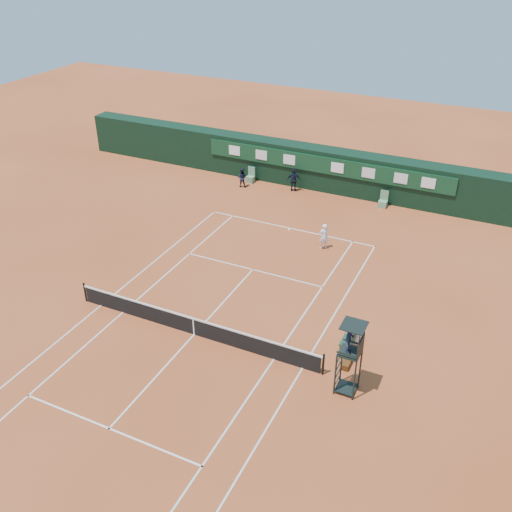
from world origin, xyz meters
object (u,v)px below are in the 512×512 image
(tennis_net, at_px, (194,326))
(cooler, at_px, (353,335))
(player, at_px, (324,236))
(player_bench, at_px, (351,337))
(umpire_chair, at_px, (350,344))

(tennis_net, distance_m, cooler, 7.45)
(tennis_net, distance_m, player, 10.72)
(tennis_net, xyz_separation_m, cooler, (6.91, 2.78, -0.18))
(player_bench, relative_size, player, 0.74)
(umpire_chair, xyz_separation_m, cooler, (-0.69, 3.29, -2.13))
(umpire_chair, bearing_deg, cooler, 101.80)
(tennis_net, distance_m, player_bench, 7.30)
(umpire_chair, bearing_deg, player_bench, 103.39)
(umpire_chair, distance_m, player, 12.01)
(tennis_net, relative_size, umpire_chair, 3.77)
(tennis_net, relative_size, cooler, 20.00)
(tennis_net, distance_m, umpire_chair, 7.86)
(tennis_net, bearing_deg, umpire_chair, -3.82)
(player, bearing_deg, cooler, 76.92)
(umpire_chair, height_order, player_bench, umpire_chair)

